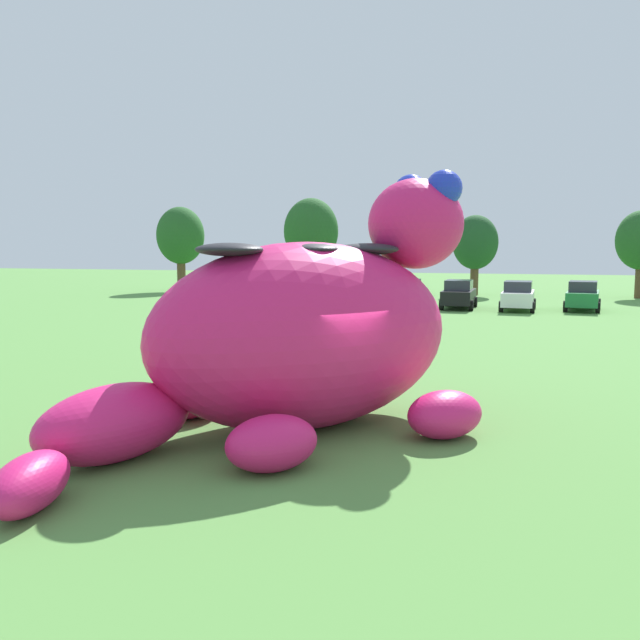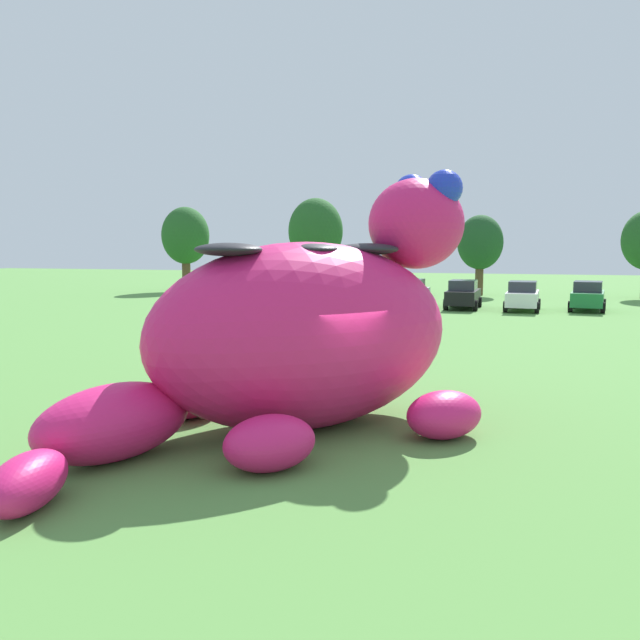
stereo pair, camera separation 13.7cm
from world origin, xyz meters
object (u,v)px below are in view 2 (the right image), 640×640
Objects in this scene: car_white at (523,296)px; car_black at (463,294)px; giant_inflatable_creature at (306,333)px; car_red at (311,291)px; car_green at (588,296)px; spectator_near_inflatable at (368,320)px; car_blue at (361,292)px; car_silver at (410,293)px.

car_black is at bearing 174.75° from car_white.
giant_inflatable_creature reaches higher than car_red.
spectator_near_inflatable is at bearing -121.71° from car_green.
car_red and car_white have the same top height.
car_red is 1.01× the size of car_blue.
car_green is at bearing 16.25° from car_white.
giant_inflatable_creature is 12.55m from spectator_near_inflatable.
car_white is at bearing -5.25° from car_black.
car_green reaches higher than spectator_near_inflatable.
car_green is at bearing 6.03° from car_black.
giant_inflatable_creature reaches higher than car_blue.
car_black is at bearing 87.67° from giant_inflatable_creature.
spectator_near_inflatable is at bearing -112.44° from car_white.
car_silver is 10.25m from car_green.
car_silver is at bearing 174.62° from car_white.
car_silver is at bearing -0.29° from car_red.
car_black is (1.10, 27.17, -1.10)m from giant_inflatable_creature.
car_silver is at bearing -177.60° from car_green.
car_red is at bearing 177.29° from car_blue.
giant_inflatable_creature is 27.22m from car_black.
car_red is 0.97× the size of car_green.
spectator_near_inflatable is (-9.58, -15.50, -0.01)m from car_green.
giant_inflatable_creature is at bearing -72.71° from car_red.
car_blue and car_white have the same top height.
car_black is at bearing -5.52° from car_silver.
giant_inflatable_creature is 2.39× the size of car_red.
car_blue is at bearing -2.71° from car_red.
car_silver and car_green have the same top height.
car_blue is 9.73m from car_white.
car_red is at bearing -178.64° from car_green.
car_black is 2.43× the size of spectator_near_inflatable.
giant_inflatable_creature is 5.81× the size of spectator_near_inflatable.
spectator_near_inflatable is at bearing -87.49° from car_silver.
car_white is at bearing -5.38° from car_silver.
car_silver is at bearing 174.48° from car_black.
car_green is at bearing 58.29° from spectator_near_inflatable.
car_silver is (6.44, -0.03, 0.00)m from car_red.
car_red is at bearing 179.71° from car_silver.
car_red and car_blue have the same top height.
car_silver is 15.09m from spectator_near_inflatable.
car_blue is 0.97× the size of car_green.
car_blue is 0.99× the size of car_white.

